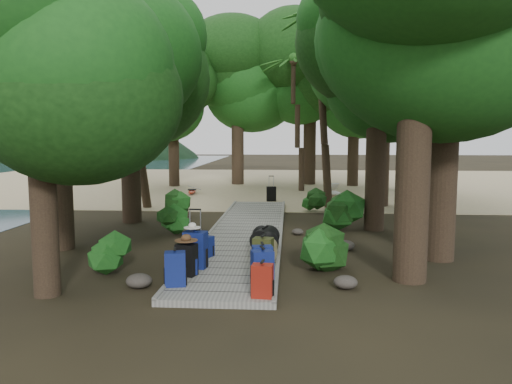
# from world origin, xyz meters

# --- Properties ---
(ground) EXTENTS (120.00, 120.00, 0.00)m
(ground) POSITION_xyz_m (0.00, 0.00, 0.00)
(ground) COLOR #2E2617
(ground) RESTS_ON ground
(sand_beach) EXTENTS (40.00, 22.00, 0.02)m
(sand_beach) POSITION_xyz_m (0.00, 16.00, 0.01)
(sand_beach) COLOR tan
(sand_beach) RESTS_ON ground
(boardwalk) EXTENTS (2.00, 12.00, 0.12)m
(boardwalk) POSITION_xyz_m (0.00, 1.00, 0.06)
(boardwalk) COLOR gray
(boardwalk) RESTS_ON ground
(backpack_left_a) EXTENTS (0.40, 0.32, 0.67)m
(backpack_left_a) POSITION_xyz_m (-0.79, -4.22, 0.46)
(backpack_left_a) COLOR navy
(backpack_left_a) RESTS_ON boardwalk
(backpack_left_b) EXTENTS (0.42, 0.36, 0.67)m
(backpack_left_b) POSITION_xyz_m (-0.73, -3.56, 0.45)
(backpack_left_b) COLOR black
(backpack_left_b) RESTS_ON boardwalk
(backpack_left_c) EXTENTS (0.48, 0.37, 0.81)m
(backpack_left_c) POSITION_xyz_m (-0.67, -3.00, 0.52)
(backpack_left_c) COLOR navy
(backpack_left_c) RESTS_ON boardwalk
(backpack_left_d) EXTENTS (0.39, 0.35, 0.49)m
(backpack_left_d) POSITION_xyz_m (-0.63, -2.03, 0.36)
(backpack_left_d) COLOR navy
(backpack_left_d) RESTS_ON boardwalk
(backpack_right_a) EXTENTS (0.36, 0.27, 0.60)m
(backpack_right_a) POSITION_xyz_m (0.76, -4.73, 0.42)
(backpack_right_a) COLOR maroon
(backpack_right_a) RESTS_ON boardwalk
(backpack_right_b) EXTENTS (0.43, 0.36, 0.67)m
(backpack_right_b) POSITION_xyz_m (0.72, -4.02, 0.46)
(backpack_right_b) COLOR navy
(backpack_right_b) RESTS_ON boardwalk
(backpack_right_c) EXTENTS (0.41, 0.33, 0.64)m
(backpack_right_c) POSITION_xyz_m (0.69, -3.52, 0.44)
(backpack_right_c) COLOR navy
(backpack_right_c) RESTS_ON boardwalk
(backpack_right_d) EXTENTS (0.44, 0.35, 0.60)m
(backpack_right_d) POSITION_xyz_m (0.66, -2.61, 0.42)
(backpack_right_d) COLOR #3C4318
(backpack_right_d) RESTS_ON boardwalk
(duffel_right_khaki) EXTENTS (0.57, 0.71, 0.42)m
(duffel_right_khaki) POSITION_xyz_m (0.66, -2.22, 0.33)
(duffel_right_khaki) COLOR brown
(duffel_right_khaki) RESTS_ON boardwalk
(duffel_right_black) EXTENTS (0.67, 0.88, 0.49)m
(duffel_right_black) POSITION_xyz_m (0.63, -1.26, 0.37)
(duffel_right_black) COLOR black
(duffel_right_black) RESTS_ON boardwalk
(suitcase_on_boardwalk) EXTENTS (0.49, 0.35, 0.68)m
(suitcase_on_boardwalk) POSITION_xyz_m (-0.73, -2.66, 0.46)
(suitcase_on_boardwalk) COLOR black
(suitcase_on_boardwalk) RESTS_ON boardwalk
(lone_suitcase_on_sand) EXTENTS (0.41, 0.27, 0.61)m
(lone_suitcase_on_sand) POSITION_xyz_m (0.43, 8.00, 0.32)
(lone_suitcase_on_sand) COLOR black
(lone_suitcase_on_sand) RESTS_ON sand_beach
(hat_brown) EXTENTS (0.43, 0.43, 0.13)m
(hat_brown) POSITION_xyz_m (-0.73, -3.58, 0.85)
(hat_brown) COLOR #51351E
(hat_brown) RESTS_ON backpack_left_b
(hat_white) EXTENTS (0.34, 0.34, 0.11)m
(hat_white) POSITION_xyz_m (-0.72, -3.01, 0.98)
(hat_white) COLOR silver
(hat_white) RESTS_ON backpack_left_c
(kayak) EXTENTS (0.90, 2.97, 0.29)m
(kayak) POSITION_xyz_m (-3.38, 10.36, 0.17)
(kayak) COLOR #B2270F
(kayak) RESTS_ON sand_beach
(sun_lounger) EXTENTS (0.85, 1.77, 0.55)m
(sun_lounger) POSITION_xyz_m (3.14, 9.91, 0.29)
(sun_lounger) COLOR silver
(sun_lounger) RESTS_ON sand_beach
(tree_right_a) EXTENTS (5.37, 5.37, 8.96)m
(tree_right_a) POSITION_xyz_m (3.47, -3.22, 4.48)
(tree_right_a) COLOR black
(tree_right_a) RESTS_ON ground
(tree_right_b) EXTENTS (5.23, 5.23, 9.35)m
(tree_right_b) POSITION_xyz_m (4.50, -1.51, 4.67)
(tree_right_b) COLOR black
(tree_right_b) RESTS_ON ground
(tree_right_c) EXTENTS (4.72, 4.72, 8.17)m
(tree_right_c) POSITION_xyz_m (3.66, 1.96, 4.09)
(tree_right_c) COLOR black
(tree_right_c) RESTS_ON ground
(tree_right_d) EXTENTS (6.68, 6.68, 12.25)m
(tree_right_d) POSITION_xyz_m (5.65, 3.44, 6.13)
(tree_right_d) COLOR black
(tree_right_d) RESTS_ON ground
(tree_right_e) EXTENTS (5.55, 5.55, 10.00)m
(tree_right_e) POSITION_xyz_m (4.68, 7.00, 5.00)
(tree_right_e) COLOR black
(tree_right_e) RESTS_ON ground
(tree_right_f) EXTENTS (5.28, 5.28, 9.43)m
(tree_right_f) POSITION_xyz_m (6.95, 10.07, 4.72)
(tree_right_f) COLOR black
(tree_right_f) RESTS_ON ground
(tree_left_a) EXTENTS (3.81, 3.81, 6.35)m
(tree_left_a) POSITION_xyz_m (-2.95, -4.53, 3.17)
(tree_left_a) COLOR black
(tree_left_a) RESTS_ON ground
(tree_left_b) EXTENTS (5.07, 5.07, 9.12)m
(tree_left_b) POSITION_xyz_m (-4.35, -1.04, 4.56)
(tree_left_b) COLOR black
(tree_left_b) RESTS_ON ground
(tree_left_c) EXTENTS (4.94, 4.94, 8.59)m
(tree_left_c) POSITION_xyz_m (-3.81, 2.77, 4.29)
(tree_left_c) COLOR black
(tree_left_c) RESTS_ON ground
(tree_back_a) EXTENTS (5.65, 5.65, 9.77)m
(tree_back_a) POSITION_xyz_m (-1.75, 15.31, 4.89)
(tree_back_a) COLOR black
(tree_back_a) RESTS_ON ground
(tree_back_b) EXTENTS (5.57, 5.57, 9.95)m
(tree_back_b) POSITION_xyz_m (2.28, 15.56, 4.97)
(tree_back_b) COLOR black
(tree_back_b) RESTS_ON ground
(tree_back_c) EXTENTS (4.74, 4.74, 8.54)m
(tree_back_c) POSITION_xyz_m (4.61, 14.82, 4.27)
(tree_back_c) COLOR black
(tree_back_c) RESTS_ON ground
(tree_back_d) EXTENTS (4.84, 4.84, 8.06)m
(tree_back_d) POSITION_xyz_m (-5.06, 13.96, 4.03)
(tree_back_d) COLOR black
(tree_back_d) RESTS_ON ground
(palm_right_a) EXTENTS (4.21, 4.21, 7.18)m
(palm_right_a) POSITION_xyz_m (2.80, 6.56, 3.59)
(palm_right_a) COLOR #124012
(palm_right_a) RESTS_ON ground
(palm_right_b) EXTENTS (4.03, 4.03, 7.79)m
(palm_right_b) POSITION_xyz_m (5.49, 10.89, 3.90)
(palm_right_b) COLOR #124012
(palm_right_b) RESTS_ON ground
(palm_right_c) EXTENTS (4.02, 4.02, 6.40)m
(palm_right_c) POSITION_xyz_m (1.99, 12.31, 3.20)
(palm_right_c) COLOR #124012
(palm_right_c) RESTS_ON ground
(palm_left_a) EXTENTS (4.52, 4.52, 7.19)m
(palm_left_a) POSITION_xyz_m (-4.48, 5.84, 3.60)
(palm_left_a) COLOR #124012
(palm_left_a) RESTS_ON ground
(rock_left_a) EXTENTS (0.47, 0.43, 0.26)m
(rock_left_a) POSITION_xyz_m (-1.51, -4.01, 0.13)
(rock_left_a) COLOR #4C473F
(rock_left_a) RESTS_ON ground
(rock_left_b) EXTENTS (0.34, 0.31, 0.19)m
(rock_left_b) POSITION_xyz_m (-2.69, -2.38, 0.09)
(rock_left_b) COLOR #4C473F
(rock_left_b) RESTS_ON ground
(rock_left_c) EXTENTS (0.49, 0.44, 0.27)m
(rock_left_c) POSITION_xyz_m (-1.46, 0.52, 0.13)
(rock_left_c) COLOR #4C473F
(rock_left_c) RESTS_ON ground
(rock_left_d) EXTENTS (0.26, 0.23, 0.14)m
(rock_left_d) POSITION_xyz_m (-2.24, 2.83, 0.07)
(rock_left_d) COLOR #4C473F
(rock_left_d) RESTS_ON ground
(rock_right_a) EXTENTS (0.43, 0.39, 0.24)m
(rock_right_a) POSITION_xyz_m (2.21, -3.80, 0.12)
(rock_right_a) COLOR #4C473F
(rock_right_a) RESTS_ON ground
(rock_right_b) EXTENTS (0.44, 0.40, 0.24)m
(rock_right_b) POSITION_xyz_m (2.54, -0.75, 0.12)
(rock_right_b) COLOR #4C473F
(rock_right_b) RESTS_ON ground
(rock_right_c) EXTENTS (0.32, 0.29, 0.18)m
(rock_right_c) POSITION_xyz_m (1.42, 1.05, 0.09)
(rock_right_c) COLOR #4C473F
(rock_right_c) RESTS_ON ground
(shrub_left_a) EXTENTS (0.94, 0.94, 0.85)m
(shrub_left_a) POSITION_xyz_m (-2.35, -3.22, 0.42)
(shrub_left_a) COLOR #174D17
(shrub_left_a) RESTS_ON ground
(shrub_left_b) EXTENTS (0.92, 0.92, 0.83)m
(shrub_left_b) POSITION_xyz_m (-2.00, 0.69, 0.41)
(shrub_left_b) COLOR #174D17
(shrub_left_b) RESTS_ON ground
(shrub_left_c) EXTENTS (1.03, 1.03, 0.93)m
(shrub_left_c) POSITION_xyz_m (-2.65, 4.02, 0.46)
(shrub_left_c) COLOR #174D17
(shrub_left_c) RESTS_ON ground
(shrub_right_a) EXTENTS (1.02, 1.02, 0.92)m
(shrub_right_a) POSITION_xyz_m (1.82, -2.69, 0.46)
(shrub_right_a) COLOR #174D17
(shrub_right_a) RESTS_ON ground
(shrub_right_b) EXTENTS (1.19, 1.19, 1.07)m
(shrub_right_b) POSITION_xyz_m (2.78, 1.82, 0.54)
(shrub_right_b) COLOR #174D17
(shrub_right_b) RESTS_ON ground
(shrub_right_c) EXTENTS (0.88, 0.88, 0.80)m
(shrub_right_c) POSITION_xyz_m (1.97, 5.27, 0.40)
(shrub_right_c) COLOR #174D17
(shrub_right_c) RESTS_ON ground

